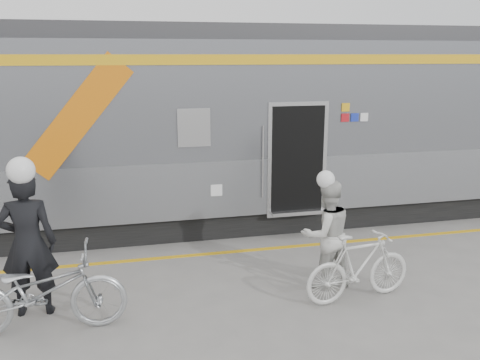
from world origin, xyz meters
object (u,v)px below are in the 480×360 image
object	(u,v)px
woman	(326,234)
bicycle_right	(359,267)
man	(28,244)
bicycle_left	(41,291)

from	to	relation	value
woman	bicycle_right	bearing A→B (deg)	111.20
man	woman	distance (m)	4.31
bicycle_left	man	bearing A→B (deg)	21.17
bicycle_left	woman	bearing A→B (deg)	-82.76
man	bicycle_left	distance (m)	0.75
bicycle_left	bicycle_right	world-z (taller)	bicycle_left
woman	bicycle_right	xyz separation A→B (m)	(0.30, -0.55, -0.34)
man	bicycle_left	world-z (taller)	man
man	bicycle_left	size ratio (longest dim) A/B	0.95
man	bicycle_right	bearing A→B (deg)	172.98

